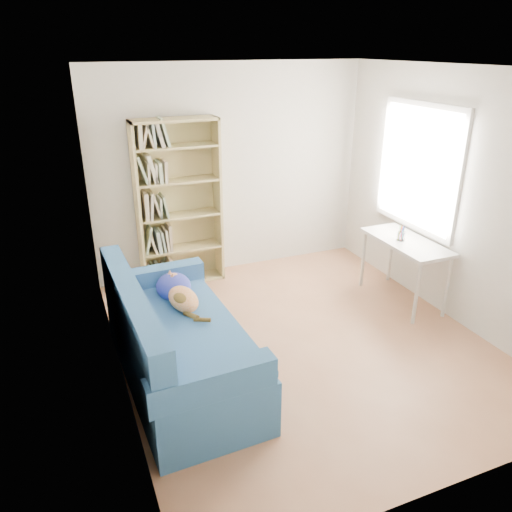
{
  "coord_description": "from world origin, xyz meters",
  "views": [
    {
      "loc": [
        -2.06,
        -3.82,
        2.78
      ],
      "look_at": [
        -0.34,
        0.36,
        0.85
      ],
      "focal_mm": 35.0,
      "sensor_mm": 36.0,
      "label": 1
    }
  ],
  "objects_px": {
    "sofa": "(176,344)",
    "desk": "(406,247)",
    "pen_cup": "(401,235)",
    "bookshelf": "(179,211)"
  },
  "relations": [
    {
      "from": "sofa",
      "to": "desk",
      "type": "xyz_separation_m",
      "value": [
        2.78,
        0.49,
        0.3
      ]
    },
    {
      "from": "sofa",
      "to": "pen_cup",
      "type": "height_order",
      "value": "sofa"
    },
    {
      "from": "bookshelf",
      "to": "desk",
      "type": "height_order",
      "value": "bookshelf"
    },
    {
      "from": "desk",
      "to": "bookshelf",
      "type": "bearing_deg",
      "value": 146.26
    },
    {
      "from": "bookshelf",
      "to": "pen_cup",
      "type": "bearing_deg",
      "value": -33.88
    },
    {
      "from": "sofa",
      "to": "bookshelf",
      "type": "height_order",
      "value": "bookshelf"
    },
    {
      "from": "sofa",
      "to": "pen_cup",
      "type": "bearing_deg",
      "value": 8.59
    },
    {
      "from": "bookshelf",
      "to": "desk",
      "type": "relative_size",
      "value": 1.83
    },
    {
      "from": "sofa",
      "to": "bookshelf",
      "type": "relative_size",
      "value": 1.01
    },
    {
      "from": "sofa",
      "to": "desk",
      "type": "bearing_deg",
      "value": 7.74
    }
  ]
}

